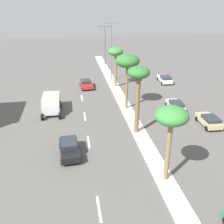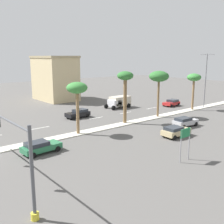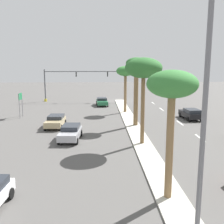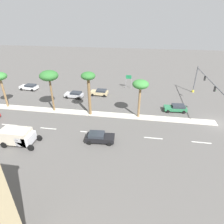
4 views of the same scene
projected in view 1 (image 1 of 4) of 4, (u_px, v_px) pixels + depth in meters
The scene contains 18 objects.
ground_plane at pixel (132, 120), 34.44m from camera, with size 160.00×160.00×0.00m, color #565451.
median_curb at pixel (122, 100), 41.12m from camera, with size 1.80×66.96×0.12m, color beige.
lane_stripe_right at pixel (99, 209), 20.01m from camera, with size 0.20×2.80×0.01m, color silver.
lane_stripe_left at pixel (89, 142), 29.26m from camera, with size 0.20×2.80×0.01m, color silver.
lane_stripe_rear at pixel (85, 116), 35.53m from camera, with size 0.20×2.80×0.01m, color silver.
lane_stripe_center at pixel (82, 98), 42.04m from camera, with size 0.20×2.80×0.01m, color silver.
palm_tree_inboard at pixel (171, 119), 20.73m from camera, with size 2.80×2.80×7.03m.
palm_tree_near at pixel (138, 79), 28.52m from camera, with size 2.52×2.52×8.11m.
palm_tree_outboard at pixel (127, 62), 35.20m from camera, with size 3.37×3.37×7.93m.
palm_tree_leading at pixel (116, 53), 44.74m from camera, with size 2.70×2.70×7.08m.
street_lamp_rear at pixel (111, 48), 48.46m from camera, with size 2.90×0.24×10.87m.
street_lamp_inboard at pixel (105, 43), 57.77m from camera, with size 2.90×0.24×9.24m.
sedan_black_left at pixel (69, 148), 26.59m from camera, with size 2.24×4.30×1.46m.
sedan_white_far at pixel (165, 79), 49.30m from camera, with size 2.29×4.51×1.38m.
sedan_red_center at pixel (86, 84), 46.50m from camera, with size 2.30×4.03×1.37m.
sedan_silver_leading at pixel (175, 105), 37.16m from camera, with size 2.17×4.22×1.43m.
sedan_tan_near at pixel (209, 120), 32.67m from camera, with size 2.13×4.08×1.40m.
box_truck at pixel (51, 104), 36.26m from camera, with size 2.61×5.31×2.37m.
Camera 1 is at (-7.69, -4.09, 15.11)m, focal length 41.09 mm.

